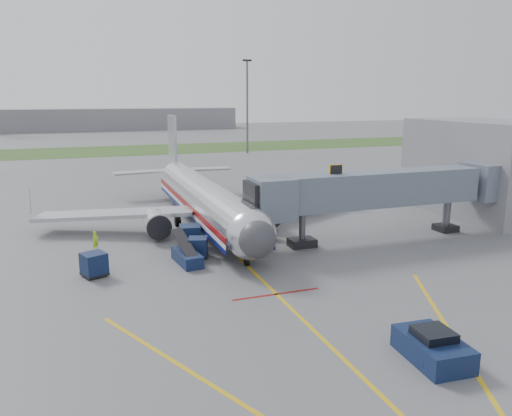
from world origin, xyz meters
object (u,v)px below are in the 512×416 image
object	(u,v)px
airliner	(204,198)
belt_loader	(187,256)
ramp_worker	(96,241)
pushback_tug	(433,347)

from	to	relation	value
airliner	belt_loader	bearing A→B (deg)	-110.25
airliner	belt_loader	world-z (taller)	airliner
airliner	ramp_worker	xyz separation A→B (m)	(-10.55, -5.41, -1.82)
airliner	ramp_worker	world-z (taller)	airliner
pushback_tug	belt_loader	distance (m)	19.96
pushback_tug	ramp_worker	distance (m)	28.08
pushback_tug	ramp_worker	bearing A→B (deg)	121.21
pushback_tug	belt_loader	size ratio (longest dim) A/B	0.87
belt_loader	ramp_worker	xyz separation A→B (m)	(-6.42, 5.79, 0.29)
pushback_tug	belt_loader	bearing A→B (deg)	114.04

